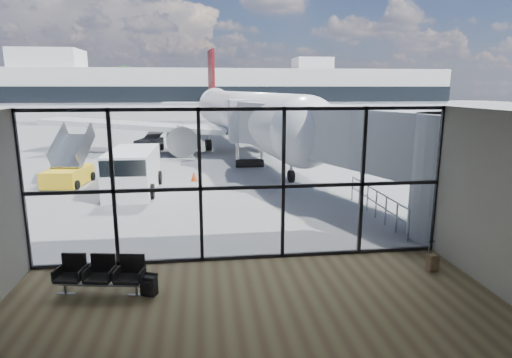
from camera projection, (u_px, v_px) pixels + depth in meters
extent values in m
plane|color=slate|center=(211.00, 130.00, 51.59)|extent=(220.00, 220.00, 0.00)
cube|color=brown|center=(261.00, 333.00, 8.91)|extent=(12.00, 8.00, 0.01)
cube|color=silver|center=(262.00, 116.00, 7.97)|extent=(12.00, 8.00, 0.02)
cube|color=#BBBBB5|center=(313.00, 353.00, 4.56)|extent=(12.00, 0.02, 4.50)
cube|color=white|center=(242.00, 186.00, 12.32)|extent=(12.00, 0.04, 4.50)
cube|color=black|center=(243.00, 257.00, 12.78)|extent=(12.00, 0.12, 0.10)
cube|color=black|center=(242.00, 188.00, 12.33)|extent=(12.00, 0.12, 0.10)
cube|color=black|center=(242.00, 109.00, 11.86)|extent=(12.00, 0.12, 0.10)
cube|color=black|center=(22.00, 192.00, 11.58)|extent=(0.10, 0.12, 4.50)
cube|color=black|center=(113.00, 189.00, 11.88)|extent=(0.10, 0.12, 4.50)
cube|color=black|center=(200.00, 187.00, 12.17)|extent=(0.10, 0.12, 4.50)
cube|color=black|center=(283.00, 185.00, 12.47)|extent=(0.10, 0.12, 4.50)
cube|color=black|center=(362.00, 182.00, 12.76)|extent=(0.10, 0.12, 4.50)
cube|color=black|center=(437.00, 180.00, 13.06)|extent=(0.10, 0.12, 4.50)
cylinder|color=#929497|center=(455.00, 177.00, 14.21)|extent=(2.80, 2.80, 4.20)
cube|color=#929497|center=(321.00, 131.00, 20.48)|extent=(7.45, 14.81, 2.40)
cube|color=#929497|center=(250.00, 120.00, 26.95)|extent=(2.60, 2.20, 2.60)
cylinder|color=gray|center=(237.00, 154.00, 27.29)|extent=(0.20, 0.20, 1.80)
cylinder|color=gray|center=(262.00, 153.00, 27.49)|extent=(0.20, 0.20, 1.80)
cylinder|color=black|center=(250.00, 163.00, 27.52)|extent=(1.80, 0.56, 0.56)
cylinder|color=gray|center=(409.00, 226.00, 14.14)|extent=(0.06, 0.06, 1.10)
cylinder|color=gray|center=(396.00, 218.00, 15.02)|extent=(0.06, 0.06, 1.10)
cylinder|color=gray|center=(386.00, 210.00, 15.89)|extent=(0.06, 0.06, 1.10)
cylinder|color=gray|center=(376.00, 204.00, 16.76)|extent=(0.06, 0.06, 1.10)
cylinder|color=gray|center=(367.00, 198.00, 17.63)|extent=(0.06, 0.06, 1.10)
cylinder|color=gray|center=(359.00, 193.00, 18.51)|extent=(0.06, 0.06, 1.10)
cylinder|color=gray|center=(352.00, 188.00, 19.38)|extent=(0.06, 0.06, 1.10)
cylinder|color=gray|center=(377.00, 191.00, 16.65)|extent=(0.06, 5.40, 0.06)
cylinder|color=gray|center=(376.00, 203.00, 16.75)|extent=(0.06, 5.40, 0.06)
cube|color=beige|center=(207.00, 94.00, 72.09)|extent=(80.00, 12.00, 8.00)
cube|color=black|center=(208.00, 94.00, 66.18)|extent=(80.00, 0.20, 2.40)
cube|color=beige|center=(48.00, 59.00, 67.86)|extent=(10.00, 8.00, 3.00)
cube|color=beige|center=(312.00, 64.00, 73.27)|extent=(6.00, 6.00, 2.00)
cylinder|color=#382619|center=(26.00, 106.00, 78.20)|extent=(0.50, 0.50, 3.42)
sphere|color=black|center=(23.00, 83.00, 77.33)|extent=(6.27, 6.27, 6.27)
cylinder|color=#382619|center=(60.00, 108.00, 79.02)|extent=(0.50, 0.50, 2.70)
sphere|color=black|center=(58.00, 90.00, 78.33)|extent=(4.95, 4.95, 4.95)
cylinder|color=#382619|center=(94.00, 107.00, 79.72)|extent=(0.50, 0.50, 3.06)
sphere|color=black|center=(92.00, 86.00, 78.94)|extent=(5.61, 5.61, 5.61)
cylinder|color=#382619|center=(127.00, 106.00, 80.42)|extent=(0.50, 0.50, 3.42)
sphere|color=black|center=(125.00, 83.00, 79.55)|extent=(6.27, 6.27, 6.27)
cube|color=gray|center=(101.00, 285.00, 10.54)|extent=(2.16, 0.44, 0.04)
cube|color=black|center=(70.00, 278.00, 10.53)|extent=(0.70, 0.67, 0.08)
cube|color=black|center=(74.00, 263.00, 10.75)|extent=(0.62, 0.17, 0.55)
cube|color=black|center=(100.00, 278.00, 10.50)|extent=(0.70, 0.67, 0.08)
cube|color=black|center=(104.00, 264.00, 10.72)|extent=(0.62, 0.17, 0.55)
cube|color=black|center=(130.00, 279.00, 10.47)|extent=(0.70, 0.67, 0.08)
cube|color=black|center=(133.00, 264.00, 10.69)|extent=(0.62, 0.17, 0.55)
cylinder|color=gray|center=(66.00, 289.00, 10.60)|extent=(0.06, 0.06, 0.25)
cylinder|color=gray|center=(136.00, 291.00, 10.53)|extent=(0.06, 0.06, 0.25)
cube|color=black|center=(149.00, 286.00, 10.51)|extent=(0.43, 0.36, 0.51)
cube|color=black|center=(146.00, 288.00, 10.38)|extent=(0.30, 0.18, 0.34)
cylinder|color=black|center=(151.00, 274.00, 10.56)|extent=(0.35, 0.22, 0.09)
cube|color=brown|center=(432.00, 262.00, 11.92)|extent=(0.35, 0.26, 0.46)
cube|color=brown|center=(435.00, 264.00, 11.83)|extent=(0.26, 0.10, 0.34)
cylinder|color=gray|center=(429.00, 248.00, 11.89)|extent=(0.02, 0.02, 0.39)
cylinder|color=gray|center=(434.00, 247.00, 11.95)|extent=(0.02, 0.02, 0.39)
cube|color=black|center=(432.00, 241.00, 11.88)|extent=(0.21, 0.08, 0.02)
cylinder|color=black|center=(427.00, 269.00, 12.01)|extent=(0.04, 0.06, 0.05)
cylinder|color=black|center=(432.00, 268.00, 12.08)|extent=(0.04, 0.06, 0.05)
cylinder|color=silver|center=(242.00, 114.00, 34.57)|extent=(6.97, 29.34, 3.59)
sphere|color=silver|center=(305.00, 132.00, 20.75)|extent=(3.59, 3.59, 3.59)
cone|color=silver|center=(212.00, 103.00, 50.63)|extent=(4.25, 6.20, 3.59)
cube|color=black|center=(301.00, 121.00, 21.20)|extent=(2.26, 1.41, 0.49)
cube|color=silver|center=(137.00, 126.00, 33.72)|extent=(14.93, 6.09, 1.15)
cylinder|color=black|center=(181.00, 140.00, 32.83)|extent=(2.41, 3.52, 2.04)
cube|color=silver|center=(186.00, 103.00, 49.42)|extent=(5.48, 2.23, 0.17)
cube|color=silver|center=(331.00, 122.00, 37.61)|extent=(14.61, 9.08, 1.15)
cylinder|color=black|center=(304.00, 136.00, 35.21)|extent=(2.41, 3.52, 2.04)
cube|color=silver|center=(238.00, 102.00, 50.88)|extent=(5.62, 3.37, 0.17)
cube|color=maroon|center=(211.00, 76.00, 49.96)|extent=(0.72, 3.70, 5.82)
cylinder|color=gray|center=(291.00, 170.00, 23.06)|extent=(0.19, 0.19, 1.36)
cylinder|color=black|center=(291.00, 176.00, 23.13)|extent=(0.32, 0.70, 0.68)
cylinder|color=black|center=(208.00, 145.00, 34.91)|extent=(0.54, 0.98, 0.93)
cylinder|color=black|center=(272.00, 143.00, 36.19)|extent=(0.54, 0.98, 0.93)
cube|color=white|center=(133.00, 171.00, 20.83)|extent=(2.17, 4.82, 2.08)
cube|color=black|center=(125.00, 166.00, 18.99)|extent=(2.00, 1.28, 0.73)
cylinder|color=black|center=(104.00, 193.00, 19.35)|extent=(0.27, 0.73, 0.73)
cylinder|color=black|center=(151.00, 192.00, 19.57)|extent=(0.27, 0.73, 0.73)
cylinder|color=black|center=(119.00, 178.00, 22.38)|extent=(0.27, 0.73, 0.73)
cylinder|color=black|center=(159.00, 178.00, 22.60)|extent=(0.27, 0.73, 0.73)
cube|color=black|center=(149.00, 145.00, 34.14)|extent=(2.08, 3.18, 0.97)
cube|color=black|center=(154.00, 134.00, 35.12)|extent=(1.76, 2.65, 1.00)
cylinder|color=black|center=(136.00, 150.00, 33.35)|extent=(0.32, 0.52, 0.49)
cylinder|color=black|center=(153.00, 151.00, 33.17)|extent=(0.32, 0.52, 0.49)
cylinder|color=black|center=(146.00, 147.00, 35.24)|extent=(0.32, 0.52, 0.49)
cylinder|color=black|center=(162.00, 147.00, 35.05)|extent=(0.32, 0.52, 0.49)
cube|color=yellow|center=(68.00, 176.00, 22.48)|extent=(2.05, 3.16, 0.85)
cube|color=gray|center=(73.00, 151.00, 23.05)|extent=(1.77, 2.57, 1.57)
cylinder|color=black|center=(43.00, 185.00, 21.49)|extent=(0.27, 0.49, 0.47)
cylinder|color=black|center=(77.00, 185.00, 21.49)|extent=(0.27, 0.49, 0.47)
cylinder|color=black|center=(61.00, 176.00, 23.56)|extent=(0.27, 0.49, 0.47)
cylinder|color=black|center=(92.00, 176.00, 23.57)|extent=(0.27, 0.49, 0.47)
cube|color=#CE3B0A|center=(194.00, 181.00, 23.54)|extent=(0.36, 0.36, 0.03)
cone|color=#CE3B0A|center=(194.00, 176.00, 23.49)|extent=(0.34, 0.34, 0.51)
cube|color=orange|center=(290.00, 161.00, 29.89)|extent=(0.47, 0.47, 0.03)
cone|color=orange|center=(291.00, 156.00, 29.83)|extent=(0.44, 0.44, 0.67)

